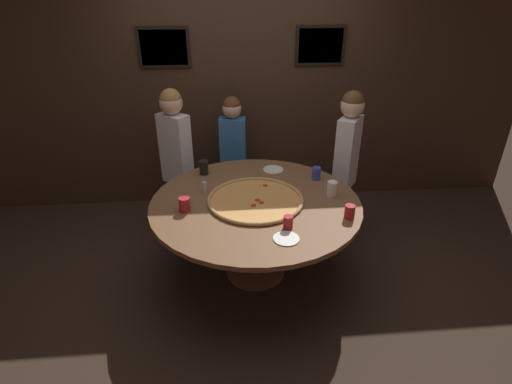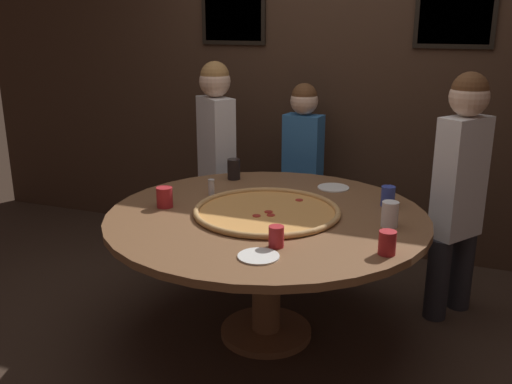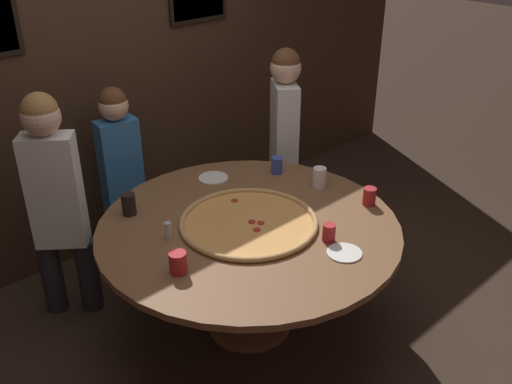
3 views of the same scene
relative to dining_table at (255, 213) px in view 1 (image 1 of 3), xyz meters
The scene contains 16 objects.
ground_plane 0.62m from the dining_table, ahead, with size 24.00×24.00×0.00m, color #38281E.
back_wall 1.62m from the dining_table, 90.00° to the left, with size 6.40×0.08×2.60m.
dining_table is the anchor object (origin of this frame).
giant_pizza 0.13m from the dining_table, 46.79° to the left, with size 0.80×0.80×0.03m.
drink_cup_near_right 0.71m from the dining_table, 31.80° to the left, with size 0.08×0.08×0.11m, color #384CB7.
drink_cup_far_left 0.67m from the dining_table, ahead, with size 0.08×0.08×0.13m, color white.
drink_cup_by_shaker 0.60m from the dining_table, 169.67° to the right, with size 0.09×0.09×0.11m, color #B22328.
drink_cup_far_right 0.50m from the dining_table, 64.59° to the right, with size 0.07×0.07×0.10m, color #B22328.
drink_cup_centre_back 0.78m from the dining_table, 25.32° to the right, with size 0.08×0.08×0.11m, color #B22328.
drink_cup_beside_pizza 0.73m from the dining_table, 127.75° to the left, with size 0.08×0.08×0.13m, color black.
white_plate_beside_cup 0.60m from the dining_table, 73.43° to the right, with size 0.19×0.19×0.01m, color white.
white_plate_left_side 0.64m from the dining_table, 69.42° to the left, with size 0.19×0.19×0.01m, color white.
condiment_shaker 0.49m from the dining_table, 155.61° to the left, with size 0.04×0.04×0.10m.
diner_far_left 1.17m from the dining_table, 34.56° to the left, with size 0.32×0.38×1.47m.
diner_far_right 1.16m from the dining_table, 97.07° to the left, with size 0.34×0.20×1.31m.
diner_centre_back 1.17m from the dining_table, 128.50° to the left, with size 0.37×0.33×1.46m.
Camera 1 is at (-0.25, -2.85, 2.35)m, focal length 28.00 mm.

